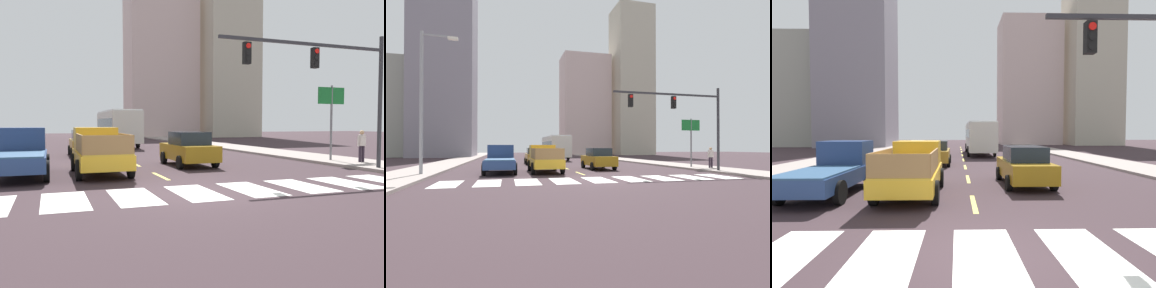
# 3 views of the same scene
# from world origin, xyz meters

# --- Properties ---
(ground_plane) EXTENTS (160.00, 160.00, 0.00)m
(ground_plane) POSITION_xyz_m (0.00, 0.00, 0.00)
(ground_plane) COLOR #36282C
(sidewalk_right) EXTENTS (3.51, 110.00, 0.15)m
(sidewalk_right) POSITION_xyz_m (10.90, 18.00, 0.07)
(sidewalk_right) COLOR gray
(sidewalk_right) RESTS_ON ground
(crosswalk_stripe_2) EXTENTS (1.25, 2.85, 0.01)m
(crosswalk_stripe_2) POSITION_xyz_m (-3.84, 0.00, 0.00)
(crosswalk_stripe_2) COLOR white
(crosswalk_stripe_2) RESTS_ON ground
(crosswalk_stripe_3) EXTENTS (1.25, 2.85, 0.01)m
(crosswalk_stripe_3) POSITION_xyz_m (-1.92, 0.00, 0.00)
(crosswalk_stripe_3) COLOR white
(crosswalk_stripe_3) RESTS_ON ground
(crosswalk_stripe_4) EXTENTS (1.25, 2.85, 0.01)m
(crosswalk_stripe_4) POSITION_xyz_m (0.00, 0.00, 0.00)
(crosswalk_stripe_4) COLOR white
(crosswalk_stripe_4) RESTS_ON ground
(crosswalk_stripe_5) EXTENTS (1.25, 2.85, 0.01)m
(crosswalk_stripe_5) POSITION_xyz_m (1.92, 0.00, 0.00)
(crosswalk_stripe_5) COLOR white
(crosswalk_stripe_5) RESTS_ON ground
(crosswalk_stripe_6) EXTENTS (1.25, 2.85, 0.01)m
(crosswalk_stripe_6) POSITION_xyz_m (3.84, 0.00, 0.00)
(crosswalk_stripe_6) COLOR white
(crosswalk_stripe_6) RESTS_ON ground
(crosswalk_stripe_7) EXTENTS (1.25, 2.85, 0.01)m
(crosswalk_stripe_7) POSITION_xyz_m (5.76, 0.00, 0.00)
(crosswalk_stripe_7) COLOR white
(crosswalk_stripe_7) RESTS_ON ground
(lane_dash_0) EXTENTS (0.16, 2.40, 0.01)m
(lane_dash_0) POSITION_xyz_m (0.00, 4.00, 0.00)
(lane_dash_0) COLOR #DDCC52
(lane_dash_0) RESTS_ON ground
(lane_dash_1) EXTENTS (0.16, 2.40, 0.01)m
(lane_dash_1) POSITION_xyz_m (0.00, 9.00, 0.00)
(lane_dash_1) COLOR #DDCC52
(lane_dash_1) RESTS_ON ground
(lane_dash_2) EXTENTS (0.16, 2.40, 0.01)m
(lane_dash_2) POSITION_xyz_m (0.00, 14.00, 0.00)
(lane_dash_2) COLOR #DDCC52
(lane_dash_2) RESTS_ON ground
(lane_dash_3) EXTENTS (0.16, 2.40, 0.01)m
(lane_dash_3) POSITION_xyz_m (0.00, 19.00, 0.00)
(lane_dash_3) COLOR #DDCC52
(lane_dash_3) RESTS_ON ground
(lane_dash_4) EXTENTS (0.16, 2.40, 0.01)m
(lane_dash_4) POSITION_xyz_m (0.00, 24.00, 0.00)
(lane_dash_4) COLOR #DDCC52
(lane_dash_4) RESTS_ON ground
(lane_dash_5) EXTENTS (0.16, 2.40, 0.01)m
(lane_dash_5) POSITION_xyz_m (0.00, 29.00, 0.00)
(lane_dash_5) COLOR #DDCC52
(lane_dash_5) RESTS_ON ground
(lane_dash_6) EXTENTS (0.16, 2.40, 0.01)m
(lane_dash_6) POSITION_xyz_m (0.00, 34.00, 0.00)
(lane_dash_6) COLOR #DDCC52
(lane_dash_6) RESTS_ON ground
(lane_dash_7) EXTENTS (0.16, 2.40, 0.01)m
(lane_dash_7) POSITION_xyz_m (0.00, 39.00, 0.00)
(lane_dash_7) COLOR #DDCC52
(lane_dash_7) RESTS_ON ground
(pickup_stakebed) EXTENTS (2.18, 5.20, 1.96)m
(pickup_stakebed) POSITION_xyz_m (-2.22, 5.86, 0.94)
(pickup_stakebed) COLOR gold
(pickup_stakebed) RESTS_ON ground
(pickup_dark) EXTENTS (2.18, 5.20, 1.96)m
(pickup_dark) POSITION_xyz_m (-5.31, 6.02, 0.92)
(pickup_dark) COLOR navy
(pickup_dark) RESTS_ON ground
(city_bus) EXTENTS (2.72, 10.80, 3.32)m
(city_bus) POSITION_xyz_m (1.79, 25.18, 1.95)
(city_bus) COLOR silver
(city_bus) RESTS_ON ground
(sedan_near_right) EXTENTS (2.02, 4.40, 1.72)m
(sedan_near_right) POSITION_xyz_m (2.41, 7.35, 0.86)
(sedan_near_right) COLOR #9E7214
(sedan_near_right) RESTS_ON ground
(sedan_near_left) EXTENTS (2.02, 4.40, 1.72)m
(sedan_near_left) POSITION_xyz_m (-2.01, 15.42, 0.86)
(sedan_near_left) COLOR #A77824
(sedan_near_left) RESTS_ON ground
(traffic_signal_gantry) EXTENTS (8.03, 0.27, 6.00)m
(traffic_signal_gantry) POSITION_xyz_m (7.23, 2.32, 4.16)
(traffic_signal_gantry) COLOR #2D2D33
(traffic_signal_gantry) RESTS_ON ground
(direction_sign_green) EXTENTS (1.70, 0.12, 4.20)m
(direction_sign_green) POSITION_xyz_m (10.20, 6.06, 3.03)
(direction_sign_green) COLOR slate
(direction_sign_green) RESTS_ON ground
(pedestrian_waiting) EXTENTS (0.53, 0.34, 1.64)m
(pedestrian_waiting) POSITION_xyz_m (10.94, 4.59, 1.12)
(pedestrian_waiting) COLOR #291F2B
(pedestrian_waiting) RESTS_ON sidewalk_right
(block_mid_left) EXTENTS (10.87, 7.56, 23.19)m
(block_mid_left) POSITION_xyz_m (12.98, 50.14, 11.59)
(block_mid_left) COLOR beige
(block_mid_left) RESTS_ON ground
(block_mid_right) EXTENTS (8.62, 7.61, 34.61)m
(block_mid_right) POSITION_xyz_m (23.72, 47.29, 17.31)
(block_mid_right) COLOR #B6AF9A
(block_mid_right) RESTS_ON ground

